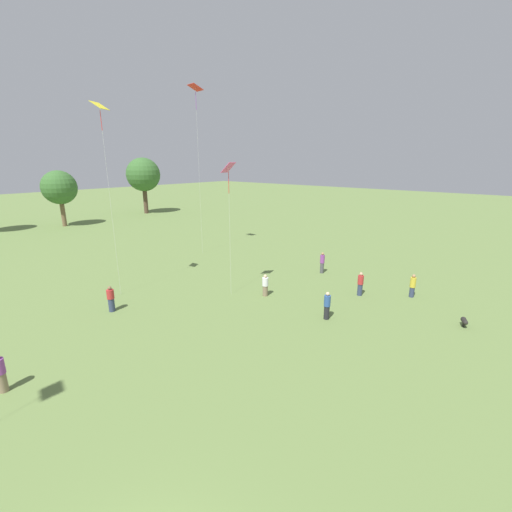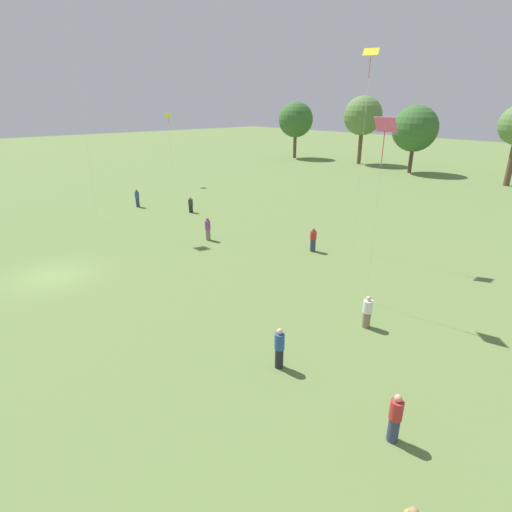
% 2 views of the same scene
% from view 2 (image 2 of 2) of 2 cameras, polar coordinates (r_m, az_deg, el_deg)
% --- Properties ---
extents(ground_plane, '(240.00, 240.00, 0.00)m').
position_cam_2_polar(ground_plane, '(28.13, -27.02, -2.57)').
color(ground_plane, olive).
extents(tree_0, '(6.53, 6.53, 10.42)m').
position_cam_2_polar(tree_0, '(80.71, 5.69, 18.81)').
color(tree_0, brown).
rests_on(tree_0, ground_plane).
extents(tree_1, '(6.48, 6.48, 11.33)m').
position_cam_2_polar(tree_1, '(74.47, 15.02, 18.76)').
color(tree_1, brown).
rests_on(tree_1, ground_plane).
extents(tree_2, '(6.69, 6.69, 9.88)m').
position_cam_2_polar(tree_2, '(66.91, 21.77, 16.52)').
color(tree_2, brown).
rests_on(tree_2, ground_plane).
extents(person_0, '(0.66, 0.66, 1.76)m').
position_cam_2_polar(person_0, '(29.25, 8.16, 2.27)').
color(person_0, '#333D5B').
rests_on(person_0, ground_plane).
extents(person_1, '(0.55, 0.55, 1.79)m').
position_cam_2_polar(person_1, '(14.26, 19.25, -21.04)').
color(person_1, '#333D5B').
rests_on(person_1, ground_plane).
extents(person_2, '(0.60, 0.60, 1.84)m').
position_cam_2_polar(person_2, '(43.52, -16.60, 7.90)').
color(person_2, '#333D5B').
rests_on(person_2, ground_plane).
extents(person_3, '(0.49, 0.49, 1.82)m').
position_cam_2_polar(person_3, '(16.56, 3.36, -13.03)').
color(person_3, '#232328').
rests_on(person_3, ground_plane).
extents(person_6, '(0.47, 0.47, 1.55)m').
position_cam_2_polar(person_6, '(40.12, -9.32, 7.20)').
color(person_6, '#232328').
rests_on(person_6, ground_plane).
extents(person_7, '(0.59, 0.59, 1.82)m').
position_cam_2_polar(person_7, '(31.60, -6.90, 3.84)').
color(person_7, '#847056').
rests_on(person_7, ground_plane).
extents(person_8, '(0.53, 0.53, 1.65)m').
position_cam_2_polar(person_8, '(20.01, 15.60, -7.72)').
color(person_8, '#847056').
rests_on(person_8, ground_plane).
extents(kite_2, '(1.22, 1.17, 13.37)m').
position_cam_2_polar(kite_2, '(28.53, 16.00, 25.14)').
color(kite_2, yellow).
rests_on(kite_2, ground_plane).
extents(kite_3, '(0.68, 0.80, 8.92)m').
position_cam_2_polar(kite_3, '(55.13, -12.43, 18.59)').
color(kite_3, yellow).
rests_on(kite_3, ground_plane).
extents(kite_6, '(1.13, 0.95, 9.58)m').
position_cam_2_polar(kite_6, '(20.29, 17.93, 16.55)').
color(kite_6, '#E54C99').
rests_on(kite_6, ground_plane).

